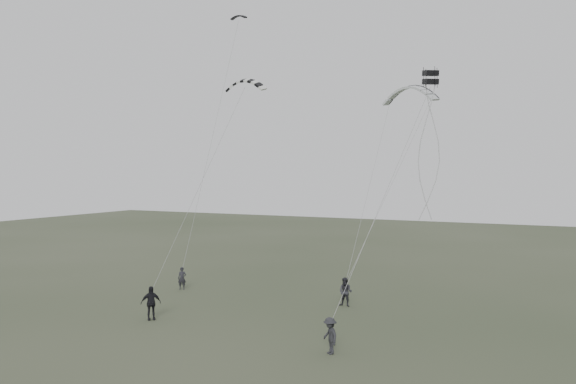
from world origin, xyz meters
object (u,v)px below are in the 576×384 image
at_px(flyer_center, 151,303).
at_px(kite_box, 430,77).
at_px(kite_pale_large, 410,87).
at_px(flyer_left, 182,278).
at_px(flyer_right, 346,292).
at_px(kite_dark_small, 239,16).
at_px(kite_striped, 245,81).
at_px(flyer_far, 330,336).

relative_size(flyer_center, kite_box, 2.63).
relative_size(kite_pale_large, kite_box, 6.06).
xyz_separation_m(flyer_center, kite_pale_large, (10.43, 17.26, 13.82)).
bearing_deg(flyer_left, flyer_right, -25.06).
distance_m(kite_dark_small, kite_striped, 8.07).
height_order(flyer_far, kite_box, kite_box).
bearing_deg(flyer_far, kite_dark_small, 175.28).
bearing_deg(flyer_center, kite_pale_large, 13.02).
relative_size(flyer_left, kite_box, 2.20).
bearing_deg(flyer_right, flyer_center, -136.73).
bearing_deg(kite_dark_small, flyer_right, -22.24).
distance_m(flyer_right, kite_dark_small, 22.86).
height_order(flyer_far, kite_dark_small, kite_dark_small).
xyz_separation_m(flyer_center, kite_striped, (1.34, 8.33, 13.66)).
distance_m(flyer_center, kite_dark_small, 23.44).
distance_m(flyer_far, kite_pale_large, 23.07).
distance_m(flyer_far, kite_box, 14.11).
xyz_separation_m(flyer_left, kite_dark_small, (1.54, 5.35, 19.68)).
bearing_deg(kite_pale_large, kite_box, -54.66).
bearing_deg(kite_striped, flyer_left, -179.65).
bearing_deg(kite_dark_small, flyer_left, -103.32).
xyz_separation_m(flyer_left, flyer_center, (3.42, -7.49, 0.16)).
distance_m(kite_striped, kite_box, 13.82).
height_order(flyer_center, flyer_far, flyer_center).
bearing_deg(kite_striped, flyer_far, -53.01).
height_order(flyer_center, kite_dark_small, kite_dark_small).
bearing_deg(kite_pale_large, kite_striped, -118.57).
distance_m(flyer_left, kite_pale_large, 21.97).
height_order(kite_dark_small, kite_pale_large, kite_dark_small).
height_order(flyer_left, flyer_right, flyer_right).
xyz_separation_m(flyer_center, flyer_far, (11.35, -1.11, -0.11)).
bearing_deg(kite_pale_large, kite_dark_small, -143.30).
xyz_separation_m(flyer_center, kite_dark_small, (-1.88, 12.84, 19.53)).
xyz_separation_m(flyer_far, kite_pale_large, (-0.92, 18.37, 13.93)).
xyz_separation_m(flyer_left, kite_box, (18.03, -2.80, 12.49)).
bearing_deg(kite_pale_large, flyer_right, -82.80).
relative_size(flyer_left, flyer_center, 0.84).
bearing_deg(kite_box, flyer_left, 137.42).
distance_m(kite_dark_small, kite_pale_large, 14.27).
distance_m(flyer_left, flyer_far, 17.09).
bearing_deg(flyer_left, kite_pale_large, 8.42).
bearing_deg(flyer_far, flyer_center, -143.80).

